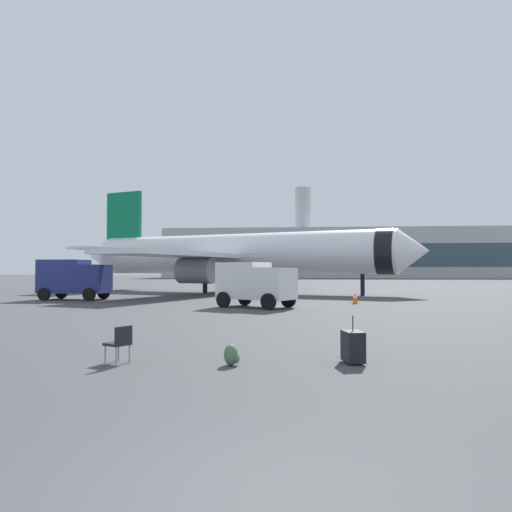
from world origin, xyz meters
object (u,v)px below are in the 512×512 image
safety_cone_near (355,298)px  rolling_suitcase (353,346)px  cargo_van (255,282)px  airplane_at_gate (234,254)px  traveller_backpack (232,355)px  service_truck (74,278)px  safety_cone_mid (239,288)px  gate_chair (120,342)px

safety_cone_near → rolling_suitcase: bearing=-97.0°
safety_cone_near → cargo_van: bearing=-149.6°
airplane_at_gate → cargo_van: 18.32m
rolling_suitcase → airplane_at_gate: bearing=102.0°
traveller_backpack → cargo_van: bearing=93.2°
safety_cone_near → traveller_backpack: 20.93m
airplane_at_gate → rolling_suitcase: 34.94m
airplane_at_gate → traveller_backpack: 34.97m
service_truck → safety_cone_mid: 17.67m
safety_cone_near → rolling_suitcase: rolling_suitcase is taller
rolling_suitcase → gate_chair: 5.39m
airplane_at_gate → service_truck: bearing=-130.7°
airplane_at_gate → safety_cone_mid: (0.18, 2.47, -3.29)m
service_truck → safety_cone_mid: bearing=54.1°
service_truck → cargo_van: service_truck is taller
airplane_at_gate → safety_cone_mid: airplane_at_gate is taller
rolling_suitcase → traveller_backpack: size_ratio=2.29×
cargo_van → traveller_backpack: 16.75m
cargo_van → safety_cone_mid: cargo_van is taller
airplane_at_gate → cargo_van: airplane_at_gate is taller
safety_cone_mid → rolling_suitcase: rolling_suitcase is taller
rolling_suitcase → service_truck: bearing=128.0°
rolling_suitcase → gate_chair: (-5.37, -0.45, 0.11)m
airplane_at_gate → traveller_backpack: airplane_at_gate is taller
cargo_van → rolling_suitcase: bearing=-77.2°
safety_cone_near → traveller_backpack: safety_cone_near is taller
airplane_at_gate → safety_cone_mid: bearing=85.9°
service_truck → traveller_backpack: (14.61, -22.70, -1.37)m
rolling_suitcase → cargo_van: bearing=102.8°
safety_cone_mid → traveller_backpack: 37.23m
cargo_van → safety_cone_mid: size_ratio=6.42×
safety_cone_near → gate_chair: size_ratio=0.84×
service_truck → rolling_suitcase: service_truck is taller
safety_cone_near → safety_cone_mid: size_ratio=0.97×
safety_cone_near → rolling_suitcase: (-2.44, -19.79, 0.03)m
safety_cone_near → safety_cone_mid: safety_cone_mid is taller
airplane_at_gate → service_truck: (-10.15, -11.81, -2.05)m
airplane_at_gate → safety_cone_near: (9.66, -14.24, -3.30)m
cargo_van → airplane_at_gate: bearing=101.2°
traveller_backpack → gate_chair: 2.63m
traveller_backpack → safety_cone_near: bearing=75.6°
cargo_van → rolling_suitcase: size_ratio=4.37×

